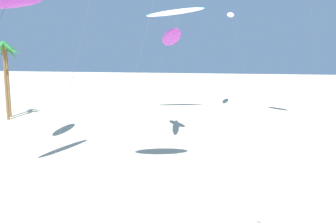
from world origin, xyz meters
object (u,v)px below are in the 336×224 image
Objects in this scene: flying_kite_9 at (175,12)px; palm_tree_2 at (4,56)px; flying_kite_4 at (231,15)px; flying_kite_1 at (171,37)px; flying_kite_5 at (7,2)px; palm_tree_4 at (6,59)px.

palm_tree_2 is at bearing -157.20° from flying_kite_9.
palm_tree_2 is 30.49m from flying_kite_4.
flying_kite_5 is (-7.56, -13.98, 1.67)m from flying_kite_1.
palm_tree_2 is 21.90m from flying_kite_9.
flying_kite_4 is 9.08m from flying_kite_9.
flying_kite_1 is 0.75× the size of flying_kite_4.
flying_kite_1 is at bearing -12.90° from palm_tree_2.
flying_kite_9 is (-6.89, -5.92, -0.10)m from flying_kite_4.
flying_kite_5 is at bearing -110.69° from flying_kite_4.
flying_kite_5 is at bearing -54.11° from palm_tree_4.
flying_kite_9 is at bearing 98.53° from flying_kite_1.
palm_tree_4 is 25.75m from flying_kite_5.
palm_tree_4 is 23.55m from flying_kite_1.
flying_kite_9 is (19.53, 8.21, 5.55)m from palm_tree_2.
flying_kite_1 is (22.48, -6.65, 2.26)m from palm_tree_4.
flying_kite_5 is 0.85× the size of flying_kite_9.
flying_kite_1 is at bearing 61.58° from flying_kite_5.
flying_kite_1 is 0.87× the size of flying_kite_5.
palm_tree_4 is at bearing -155.62° from flying_kite_4.
flying_kite_5 reaches higher than flying_kite_1.
flying_kite_4 reaches higher than flying_kite_5.
flying_kite_4 is (26.42, 14.14, 5.65)m from palm_tree_2.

